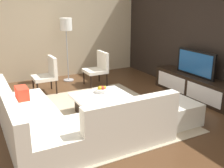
{
  "coord_description": "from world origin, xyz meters",
  "views": [
    {
      "loc": [
        4.3,
        -2.03,
        2.14
      ],
      "look_at": [
        -0.23,
        0.4,
        0.53
      ],
      "focal_mm": 43.08,
      "sensor_mm": 36.0,
      "label": 1
    }
  ],
  "objects_px": {
    "coffee_table": "(102,104)",
    "accent_chair_far": "(98,67)",
    "media_console": "(193,86)",
    "floor_lamp": "(66,28)",
    "sectional_couch": "(65,123)",
    "ottoman": "(176,112)",
    "television": "(196,63)",
    "accent_chair_near": "(48,73)",
    "fruit_bowl": "(102,90)"
  },
  "relations": [
    {
      "from": "television",
      "to": "accent_chair_far",
      "type": "xyz_separation_m",
      "value": [
        -1.88,
        -1.52,
        -0.3
      ]
    },
    {
      "from": "sectional_couch",
      "to": "floor_lamp",
      "type": "height_order",
      "value": "floor_lamp"
    },
    {
      "from": "television",
      "to": "sectional_couch",
      "type": "distance_m",
      "value": 3.33
    },
    {
      "from": "accent_chair_far",
      "to": "sectional_couch",
      "type": "bearing_deg",
      "value": -36.28
    },
    {
      "from": "sectional_couch",
      "to": "coffee_table",
      "type": "bearing_deg",
      "value": 123.12
    },
    {
      "from": "sectional_couch",
      "to": "ottoman",
      "type": "xyz_separation_m",
      "value": [
        0.37,
        1.97,
        -0.08
      ]
    },
    {
      "from": "sectional_couch",
      "to": "accent_chair_near",
      "type": "bearing_deg",
      "value": 170.64
    },
    {
      "from": "sectional_couch",
      "to": "coffee_table",
      "type": "relative_size",
      "value": 2.27
    },
    {
      "from": "media_console",
      "to": "accent_chair_near",
      "type": "xyz_separation_m",
      "value": [
        -1.87,
        -2.86,
        0.24
      ]
    },
    {
      "from": "fruit_bowl",
      "to": "accent_chair_far",
      "type": "bearing_deg",
      "value": 157.01
    },
    {
      "from": "floor_lamp",
      "to": "fruit_bowl",
      "type": "xyz_separation_m",
      "value": [
        2.32,
        -0.09,
        -1.0
      ]
    },
    {
      "from": "television",
      "to": "ottoman",
      "type": "relative_size",
      "value": 1.58
    },
    {
      "from": "accent_chair_far",
      "to": "ottoman",
      "type": "bearing_deg",
      "value": 4.56
    },
    {
      "from": "accent_chair_near",
      "to": "ottoman",
      "type": "bearing_deg",
      "value": 19.84
    },
    {
      "from": "television",
      "to": "sectional_couch",
      "type": "xyz_separation_m",
      "value": [
        0.52,
        -3.25,
        -0.51
      ]
    },
    {
      "from": "coffee_table",
      "to": "floor_lamp",
      "type": "bearing_deg",
      "value": 175.58
    },
    {
      "from": "media_console",
      "to": "accent_chair_near",
      "type": "bearing_deg",
      "value": -123.27
    },
    {
      "from": "accent_chair_near",
      "to": "television",
      "type": "bearing_deg",
      "value": 46.83
    },
    {
      "from": "accent_chair_near",
      "to": "media_console",
      "type": "bearing_deg",
      "value": 46.82
    },
    {
      "from": "media_console",
      "to": "floor_lamp",
      "type": "distance_m",
      "value": 3.55
    },
    {
      "from": "floor_lamp",
      "to": "fruit_bowl",
      "type": "bearing_deg",
      "value": -2.33
    },
    {
      "from": "accent_chair_near",
      "to": "accent_chair_far",
      "type": "height_order",
      "value": "same"
    },
    {
      "from": "media_console",
      "to": "television",
      "type": "xyz_separation_m",
      "value": [
        0.0,
        0.0,
        0.54
      ]
    },
    {
      "from": "ottoman",
      "to": "fruit_bowl",
      "type": "distance_m",
      "value": 1.51
    },
    {
      "from": "accent_chair_near",
      "to": "ottoman",
      "type": "distance_m",
      "value": 3.2
    },
    {
      "from": "media_console",
      "to": "sectional_couch",
      "type": "height_order",
      "value": "sectional_couch"
    },
    {
      "from": "media_console",
      "to": "ottoman",
      "type": "height_order",
      "value": "media_console"
    },
    {
      "from": "coffee_table",
      "to": "accent_chair_near",
      "type": "distance_m",
      "value": 1.88
    },
    {
      "from": "floor_lamp",
      "to": "accent_chair_far",
      "type": "bearing_deg",
      "value": 38.62
    },
    {
      "from": "coffee_table",
      "to": "television",
      "type": "bearing_deg",
      "value": 87.51
    },
    {
      "from": "sectional_couch",
      "to": "fruit_bowl",
      "type": "relative_size",
      "value": 8.63
    },
    {
      "from": "coffee_table",
      "to": "fruit_bowl",
      "type": "xyz_separation_m",
      "value": [
        -0.18,
        0.1,
        0.23
      ]
    },
    {
      "from": "media_console",
      "to": "floor_lamp",
      "type": "bearing_deg",
      "value": -141.08
    },
    {
      "from": "coffee_table",
      "to": "accent_chair_far",
      "type": "bearing_deg",
      "value": 156.42
    },
    {
      "from": "floor_lamp",
      "to": "accent_chair_near",
      "type": "bearing_deg",
      "value": -45.89
    },
    {
      "from": "accent_chair_far",
      "to": "accent_chair_near",
      "type": "bearing_deg",
      "value": -90.39
    },
    {
      "from": "television",
      "to": "accent_chair_far",
      "type": "relative_size",
      "value": 1.27
    },
    {
      "from": "coffee_table",
      "to": "accent_chair_far",
      "type": "distance_m",
      "value": 1.96
    },
    {
      "from": "television",
      "to": "sectional_couch",
      "type": "relative_size",
      "value": 0.46
    },
    {
      "from": "television",
      "to": "coffee_table",
      "type": "height_order",
      "value": "television"
    },
    {
      "from": "floor_lamp",
      "to": "ottoman",
      "type": "relative_size",
      "value": 2.43
    },
    {
      "from": "sectional_couch",
      "to": "floor_lamp",
      "type": "distance_m",
      "value": 3.52
    },
    {
      "from": "television",
      "to": "accent_chair_near",
      "type": "distance_m",
      "value": 3.43
    },
    {
      "from": "coffee_table",
      "to": "accent_chair_near",
      "type": "xyz_separation_m",
      "value": [
        -1.77,
        -0.56,
        0.29
      ]
    },
    {
      "from": "media_console",
      "to": "sectional_couch",
      "type": "xyz_separation_m",
      "value": [
        0.52,
        -3.25,
        0.03
      ]
    },
    {
      "from": "television",
      "to": "accent_chair_near",
      "type": "xyz_separation_m",
      "value": [
        -1.87,
        -2.86,
        -0.3
      ]
    },
    {
      "from": "media_console",
      "to": "fruit_bowl",
      "type": "distance_m",
      "value": 2.22
    },
    {
      "from": "media_console",
      "to": "fruit_bowl",
      "type": "relative_size",
      "value": 8.0
    },
    {
      "from": "media_console",
      "to": "coffee_table",
      "type": "bearing_deg",
      "value": -92.49
    },
    {
      "from": "television",
      "to": "ottoman",
      "type": "height_order",
      "value": "television"
    }
  ]
}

